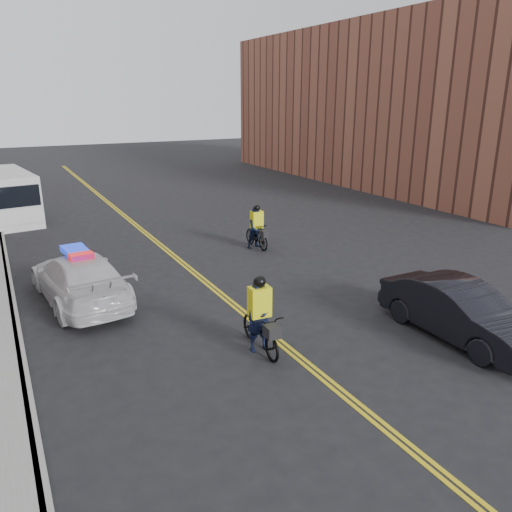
{
  "coord_description": "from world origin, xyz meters",
  "views": [
    {
      "loc": [
        -6.02,
        -11.65,
        6.09
      ],
      "look_at": [
        1.02,
        1.62,
        1.3
      ],
      "focal_mm": 35.0,
      "sensor_mm": 36.0,
      "label": 1
    }
  ],
  "objects_px": {
    "cyclist_near": "(260,325)",
    "police_cruiser": "(80,278)",
    "cyclist_far": "(257,231)",
    "cargo_van": "(7,197)",
    "dark_sedan": "(460,311)"
  },
  "relations": [
    {
      "from": "dark_sedan",
      "to": "cargo_van",
      "type": "distance_m",
      "value": 22.33
    },
    {
      "from": "cyclist_far",
      "to": "dark_sedan",
      "type": "bearing_deg",
      "value": -86.69
    },
    {
      "from": "dark_sedan",
      "to": "cyclist_far",
      "type": "distance_m",
      "value": 9.82
    },
    {
      "from": "cyclist_near",
      "to": "dark_sedan",
      "type": "bearing_deg",
      "value": -16.94
    },
    {
      "from": "police_cruiser",
      "to": "cyclist_near",
      "type": "xyz_separation_m",
      "value": [
        3.42,
        -5.36,
        -0.09
      ]
    },
    {
      "from": "police_cruiser",
      "to": "cargo_van",
      "type": "relative_size",
      "value": 0.88
    },
    {
      "from": "cyclist_near",
      "to": "cyclist_far",
      "type": "relative_size",
      "value": 1.11
    },
    {
      "from": "dark_sedan",
      "to": "cargo_van",
      "type": "relative_size",
      "value": 0.73
    },
    {
      "from": "police_cruiser",
      "to": "cyclist_far",
      "type": "distance_m",
      "value": 8.0
    },
    {
      "from": "cyclist_far",
      "to": "police_cruiser",
      "type": "bearing_deg",
      "value": -162.58
    },
    {
      "from": "police_cruiser",
      "to": "cyclist_near",
      "type": "relative_size",
      "value": 2.67
    },
    {
      "from": "dark_sedan",
      "to": "cyclist_far",
      "type": "xyz_separation_m",
      "value": [
        -0.82,
        9.79,
        -0.02
      ]
    },
    {
      "from": "cyclist_near",
      "to": "police_cruiser",
      "type": "bearing_deg",
      "value": 125.87
    },
    {
      "from": "police_cruiser",
      "to": "cyclist_far",
      "type": "relative_size",
      "value": 2.96
    },
    {
      "from": "police_cruiser",
      "to": "cyclist_near",
      "type": "bearing_deg",
      "value": 116.92
    }
  ]
}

